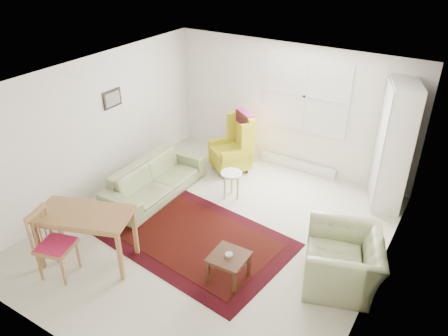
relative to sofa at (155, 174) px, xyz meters
The scene contains 10 objects.
room 1.77m from the sofa, ahead, with size 5.04×5.54×2.51m.
rug 1.56m from the sofa, 28.28° to the right, with size 3.00×1.93×0.03m, color black, non-canonical shape.
sofa is the anchor object (origin of this frame).
armchair 3.66m from the sofa, ahead, with size 1.14×1.00×0.89m, color #8B9563.
wingback_chair 1.66m from the sofa, 65.39° to the left, with size 0.69×0.74×1.20m, color gold, non-canonical shape.
coffee_table 2.59m from the sofa, 27.50° to the right, with size 0.50×0.50×0.41m, color #3F2413, non-canonical shape.
stool 1.40m from the sofa, 27.51° to the left, with size 0.39×0.39×0.52m, color white, non-canonical shape.
cabinet 4.18m from the sofa, 28.09° to the left, with size 0.47×0.89×2.22m, color silver, non-canonical shape.
desk 1.97m from the sofa, 79.72° to the right, with size 1.34×0.67×0.85m, color olive, non-canonical shape.
desk_chair 2.38m from the sofa, 85.05° to the right, with size 0.46×0.46×1.05m, color olive, non-canonical shape.
Camera 1 is at (3.13, -4.76, 4.36)m, focal length 35.00 mm.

